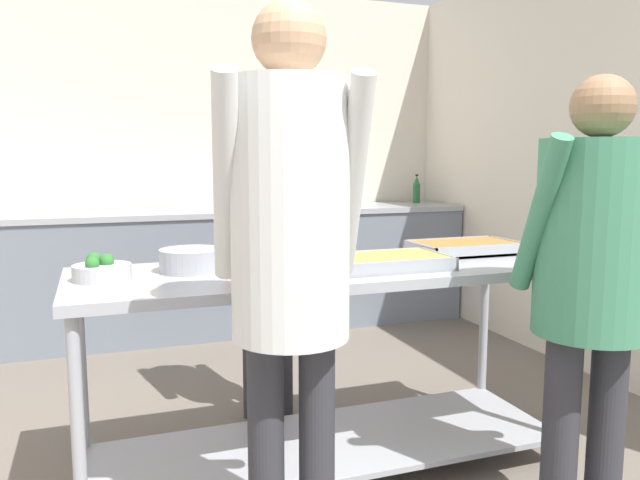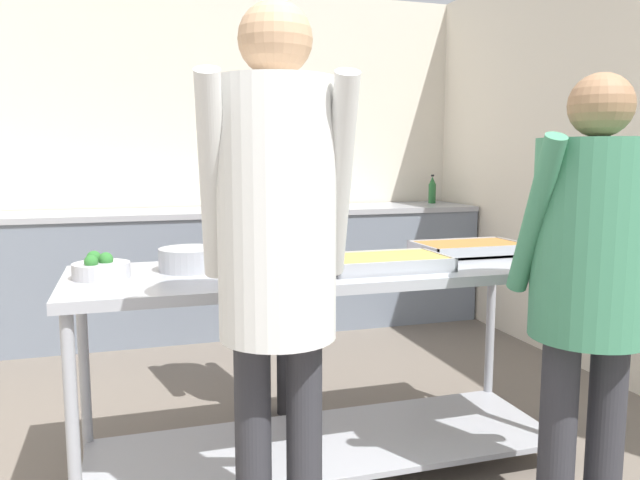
{
  "view_description": "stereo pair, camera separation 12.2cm",
  "coord_description": "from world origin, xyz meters",
  "views": [
    {
      "loc": [
        -0.78,
        -1.02,
        1.34
      ],
      "look_at": [
        0.11,
        1.45,
        0.99
      ],
      "focal_mm": 35.0,
      "sensor_mm": 36.0,
      "label": 1
    },
    {
      "loc": [
        -0.66,
        -1.05,
        1.34
      ],
      "look_at": [
        0.11,
        1.45,
        0.99
      ],
      "focal_mm": 35.0,
      "sensor_mm": 36.0,
      "label": 2
    }
  ],
  "objects": [
    {
      "name": "cook_behind_counter",
      "position": [
        0.02,
        2.0,
        0.98
      ],
      "size": [
        0.46,
        0.35,
        1.59
      ],
      "color": "#2D2D33",
      "rests_on": "ground_plane"
    },
    {
      "name": "serving_tray_vegetables",
      "position": [
        0.32,
        1.24,
        0.91
      ],
      "size": [
        0.5,
        0.3,
        0.05
      ],
      "color": "#9EA0A8",
      "rests_on": "serving_counter"
    },
    {
      "name": "guest_serving_left",
      "position": [
        -0.25,
        0.69,
        1.1
      ],
      "size": [
        0.49,
        0.4,
        1.77
      ],
      "color": "#2D2D33",
      "rests_on": "ground_plane"
    },
    {
      "name": "serving_counter",
      "position": [
        0.11,
        1.35,
        0.6
      ],
      "size": [
        2.05,
        0.71,
        0.89
      ],
      "color": "#9EA0A8",
      "rests_on": "ground_plane"
    },
    {
      "name": "wall_rear",
      "position": [
        0.0,
        4.04,
        1.32
      ],
      "size": [
        4.24,
        0.06,
        2.65
      ],
      "color": "beige",
      "rests_on": "ground_plane"
    },
    {
      "name": "sauce_pan",
      "position": [
        -0.43,
        1.44,
        0.94
      ],
      "size": [
        0.39,
        0.25,
        0.09
      ],
      "color": "#9EA0A8",
      "rests_on": "serving_counter"
    },
    {
      "name": "serving_tray_roast",
      "position": [
        0.85,
        1.48,
        0.91
      ],
      "size": [
        0.49,
        0.31,
        0.05
      ],
      "color": "#9EA0A8",
      "rests_on": "serving_counter"
    },
    {
      "name": "plate_stack",
      "position": [
        -0.08,
        1.31,
        0.92
      ],
      "size": [
        0.23,
        0.23,
        0.07
      ],
      "color": "white",
      "rests_on": "serving_counter"
    },
    {
      "name": "guest_serving_right",
      "position": [
        0.82,
        0.65,
        0.98
      ],
      "size": [
        0.53,
        0.39,
        1.61
      ],
      "color": "#2D2D33",
      "rests_on": "ground_plane"
    },
    {
      "name": "water_bottle",
      "position": [
        1.84,
        3.77,
        1.05
      ],
      "size": [
        0.06,
        0.06,
        0.25
      ],
      "color": "#23602D",
      "rests_on": "back_counter"
    },
    {
      "name": "back_counter",
      "position": [
        0.0,
        3.67,
        0.47
      ],
      "size": [
        4.08,
        0.65,
        0.94
      ],
      "color": "slate",
      "rests_on": "ground_plane"
    },
    {
      "name": "broccoli_bowl",
      "position": [
        -0.77,
        1.38,
        0.92
      ],
      "size": [
        0.21,
        0.21,
        0.1
      ],
      "color": "#B2B2B7",
      "rests_on": "serving_counter"
    },
    {
      "name": "wall_right",
      "position": [
        2.09,
        2.02,
        1.32
      ],
      "size": [
        0.06,
        4.16,
        2.65
      ],
      "color": "beige",
      "rests_on": "ground_plane"
    }
  ]
}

